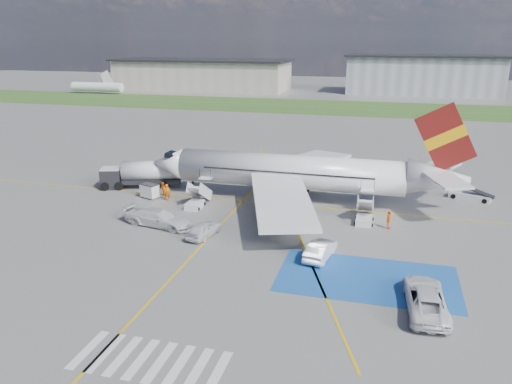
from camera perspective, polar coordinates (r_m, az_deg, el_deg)
ground at (r=45.84m, az=0.24°, el=-6.16°), size 400.00×400.00×0.00m
grass_strip at (r=137.27m, az=10.61°, el=9.44°), size 400.00×30.00×0.01m
taxiway_line_main at (r=56.74m, az=3.35°, el=-1.46°), size 120.00×0.20×0.01m
taxiway_line_cross at (r=39.01m, az=-10.90°, el=-10.96°), size 0.20×60.00×0.01m
taxiway_line_diag at (r=56.74m, az=3.35°, el=-1.46°), size 20.71×56.45×0.01m
staging_box at (r=40.95m, az=12.60°, el=-9.63°), size 14.00×8.00×0.01m
crosswalk at (r=31.70m, az=-11.96°, el=-18.33°), size 9.00×4.00×0.01m
terminal_west at (r=183.34m, az=-6.12°, el=13.14°), size 60.00×22.00×10.00m
terminal_centre at (r=176.29m, az=18.52°, el=12.52°), size 48.00×18.00×12.00m
airliner at (r=57.37m, az=5.30°, el=2.24°), size 36.81×32.95×11.92m
airstairs_fwd at (r=56.18m, az=-6.86°, el=-1.09°), size 1.90×5.20×3.60m
airstairs_aft at (r=52.43m, az=12.29°, el=-2.75°), size 1.90×5.20×3.60m
fuel_tanker at (r=64.51m, az=-12.89°, el=1.76°), size 10.16×5.72×3.37m
gpu_cart at (r=60.15m, az=-12.07°, el=0.03°), size 2.35×1.90×1.70m
belt_loader at (r=63.53m, az=23.30°, el=-0.48°), size 5.07×2.96×1.46m
car_silver_a at (r=47.84m, az=-6.02°, el=-4.23°), size 2.54×4.73×1.53m
car_silver_b at (r=43.48m, az=7.36°, el=-6.54°), size 2.47×4.99×1.57m
van_white_a at (r=37.43m, az=18.86°, el=-11.07°), size 2.99×5.87×2.14m
van_white_b at (r=51.06m, az=-11.12°, el=-2.64°), size 6.01×3.34×2.22m
crew_fwd at (r=58.78m, az=-10.11°, el=-0.04°), size 0.85×0.75×1.95m
crew_nose at (r=60.69m, az=-10.61°, el=0.34°), size 0.98×1.01×1.65m
crew_aft at (r=51.16m, az=14.92°, el=-3.10°), size 0.47×1.09×1.84m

